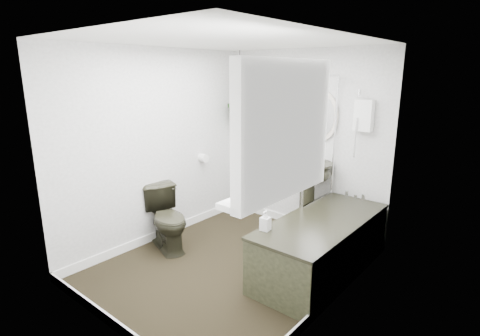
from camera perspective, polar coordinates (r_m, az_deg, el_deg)
The scene contains 22 objects.
floor at distance 4.17m, azimuth -1.36°, elevation -14.65°, with size 2.30×2.80×0.02m, color black.
ceiling at distance 3.66m, azimuth -1.59°, elevation 19.00°, with size 2.30×2.80×0.02m, color white.
wall_back at distance 4.88m, azimuth 9.54°, elevation 3.97°, with size 2.30×0.02×2.30m, color silver.
wall_front at distance 2.88m, azimuth -20.30°, elevation -4.00°, with size 2.30×0.02×2.30m, color silver.
wall_left at distance 4.58m, azimuth -12.47°, elevation 3.16°, with size 0.02×2.80×2.30m, color silver.
wall_right at distance 3.13m, azimuth 14.72°, elevation -2.13°, with size 0.02×2.80×2.30m, color silver.
skirting at distance 4.14m, azimuth -1.37°, elevation -13.92°, with size 2.30×2.80×0.10m, color white.
bathtub at distance 4.01m, azimuth 12.33°, elevation -11.46°, with size 0.72×1.72×0.58m, color black, non-canonical shape.
bath_screen at distance 4.27m, azimuth 12.19°, elevation 4.15°, with size 0.04×0.72×1.40m, color silver, non-canonical shape.
shower_box at distance 4.41m, azimuth 18.35°, elevation 7.61°, with size 0.20×0.10×0.35m, color white.
oval_mirror at distance 4.67m, azimuth 12.13°, elevation 7.74°, with size 0.46×0.03×0.62m, color beige.
wall_sconce at distance 4.87m, azimuth 7.83°, elevation 7.00°, with size 0.04×0.04×0.22m, color black.
toilet_roll_holder at distance 5.04m, azimuth -5.62°, elevation 1.53°, with size 0.11×0.11×0.11m, color white.
window_recess at distance 2.46m, azimuth 6.90°, elevation 5.73°, with size 0.08×1.00×0.90m, color white.
window_sill at distance 2.59m, azimuth 5.32°, elevation -3.33°, with size 0.18×1.00×0.04m, color white.
window_blinds at distance 2.48m, azimuth 6.03°, elevation 5.84°, with size 0.01×0.86×0.76m, color white.
toilet at distance 4.48m, azimuth -11.01°, elevation -7.55°, with size 0.41×0.71×0.73m, color black.
pedestal_sink at distance 4.69m, azimuth 10.15°, elevation -4.84°, with size 0.57×0.49×0.97m, color black, non-canonical shape.
sill_plant at distance 2.69m, azimuth 6.35°, elevation 0.65°, with size 0.24×0.20×0.26m, color black.
hanging_plant at distance 5.21m, azimuth -0.04°, elevation 10.19°, with size 0.34×0.27×0.62m, color black.
soap_bottle at distance 3.52m, azimuth 3.90°, elevation -8.00°, with size 0.09×0.09×0.19m, color black.
hanging_pot at distance 5.20m, azimuth -0.05°, elevation 12.93°, with size 0.16×0.16×0.12m, color #503427.
Camera 1 is at (2.41, -2.74, 2.02)m, focal length 28.00 mm.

